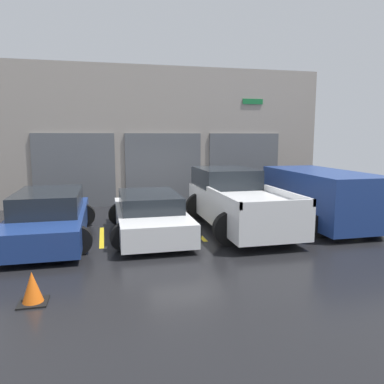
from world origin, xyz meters
The scene contains 11 objects.
ground_plane centered at (0.00, 0.00, 0.00)m, with size 28.00×28.00×0.00m, color black.
shophouse_building centered at (-0.01, 3.28, 2.71)m, with size 13.13×0.68×5.54m.
pickup_truck centered at (1.34, -1.45, 0.82)m, with size 2.58×5.11×1.72m.
sedan_white centered at (-1.34, -1.71, 0.56)m, with size 2.28×4.43×1.17m.
sedan_side centered at (-4.03, -1.70, 0.62)m, with size 2.30×4.68×1.32m.
van_right centered at (4.03, -1.73, 0.91)m, with size 2.36×4.41×1.69m.
parking_stripe_left centered at (-2.69, -1.74, 0.00)m, with size 0.12×2.20×0.01m, color gold.
parking_stripe_centre centered at (0.00, -1.74, 0.00)m, with size 0.12×2.20×0.01m, color gold.
parking_stripe_right centered at (2.69, -1.74, 0.00)m, with size 0.12×2.20×0.01m, color gold.
parking_stripe_far_right centered at (5.37, -1.74, 0.00)m, with size 0.12×2.20×0.01m, color gold.
traffic_cone centered at (-3.79, -5.74, 0.25)m, with size 0.47×0.47×0.55m.
Camera 1 is at (-2.55, -12.10, 2.76)m, focal length 35.00 mm.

